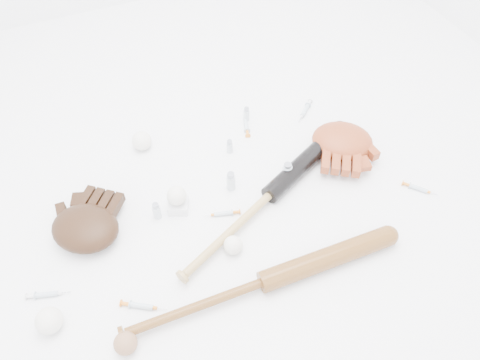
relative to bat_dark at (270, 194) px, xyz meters
name	(u,v)px	position (x,y,z in m)	size (l,w,h in m)	color
bat_dark	(270,194)	(0.00, 0.00, 0.00)	(0.95, 0.07, 0.07)	black
bat_wood	(264,282)	(-0.17, -0.30, 0.00)	(0.97, 0.07, 0.07)	brown
glove_dark	(85,228)	(-0.64, 0.11, 0.02)	(0.28, 0.28, 0.10)	black
glove_tan	(342,141)	(0.37, 0.11, 0.02)	(0.28, 0.28, 0.10)	maroon
trading_card	(79,208)	(-0.65, 0.25, -0.03)	(0.06, 0.09, 0.00)	gold
pedestal	(178,205)	(-0.32, 0.10, -0.01)	(0.07, 0.07, 0.04)	white
baseball_on_pedestal	(177,196)	(-0.32, 0.10, 0.04)	(0.07, 0.07, 0.07)	white
baseball_left	(49,321)	(-0.81, -0.16, 0.01)	(0.08, 0.08, 0.08)	white
baseball_upper	(142,141)	(-0.35, 0.44, 0.00)	(0.08, 0.08, 0.08)	white
baseball_mid	(233,245)	(-0.21, -0.14, 0.00)	(0.07, 0.07, 0.07)	white
baseball_aged	(126,343)	(-0.62, -0.32, 0.00)	(0.07, 0.07, 0.07)	#8F6344
syringe_0	(142,306)	(-0.55, -0.21, -0.03)	(0.16, 0.03, 0.02)	#ADBCC6
syringe_1	(223,213)	(-0.18, 0.01, -0.03)	(0.14, 0.03, 0.02)	#ADBCC6
syringe_2	(246,125)	(0.08, 0.39, -0.03)	(0.16, 0.03, 0.02)	#ADBCC6
syringe_3	(418,188)	(0.53, -0.18, -0.03)	(0.14, 0.03, 0.02)	#ADBCC6
syringe_4	(305,110)	(0.35, 0.37, -0.02)	(0.16, 0.03, 0.02)	#ADBCC6
syringe_5	(47,294)	(-0.81, -0.06, -0.03)	(0.15, 0.03, 0.02)	#ADBCC6
vial_0	(246,114)	(0.10, 0.42, 0.00)	(0.03, 0.03, 0.07)	silver
vial_1	(230,146)	(-0.04, 0.28, 0.00)	(0.02, 0.02, 0.06)	silver
vial_2	(231,181)	(-0.11, 0.11, 0.01)	(0.03, 0.03, 0.08)	silver
vial_3	(287,172)	(0.10, 0.06, 0.01)	(0.04, 0.04, 0.09)	silver
vial_4	(157,211)	(-0.40, 0.10, 0.00)	(0.03, 0.03, 0.07)	silver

